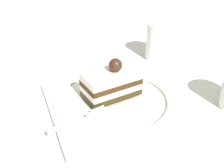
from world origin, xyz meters
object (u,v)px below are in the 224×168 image
Objects in this scene: cake_slice at (111,83)px; dessert_plate at (112,102)px; drink_glass_far at (160,44)px; fork at (80,119)px.

dessert_plate is at bearing -108.99° from cake_slice.
drink_glass_far is at bearing 37.06° from dessert_plate.
cake_slice is 0.10m from fork.
dessert_plate is 0.09m from fork.
fork is (-0.08, -0.04, 0.01)m from dessert_plate.
cake_slice is (0.00, 0.01, 0.04)m from dessert_plate.
cake_slice reaches higher than dessert_plate.
dessert_plate is at bearing 29.10° from fork.
cake_slice and drink_glass_far have the same top height.
dessert_plate is at bearing -142.94° from drink_glass_far.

